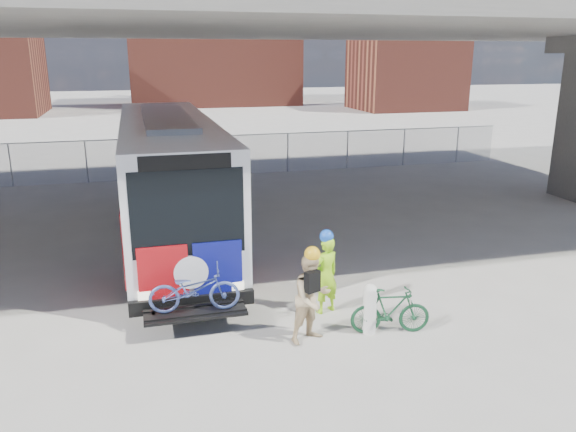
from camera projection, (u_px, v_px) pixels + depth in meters
name	position (u px, v px, depth m)	size (l,w,h in m)	color
ground	(261.00, 269.00, 14.54)	(160.00, 160.00, 0.00)	#9E9991
bus	(169.00, 168.00, 16.71)	(2.67, 12.94, 3.69)	silver
overpass	(228.00, 12.00, 16.44)	(40.00, 16.00, 7.95)	#605E59
chainlink_fence	(202.00, 145.00, 25.27)	(30.00, 0.06, 30.00)	gray
brick_buildings	(170.00, 54.00, 58.06)	(54.00, 22.00, 12.00)	brown
bollard	(370.00, 307.00, 11.06)	(0.27, 0.27, 1.04)	beige
cyclist_hivis	(326.00, 273.00, 11.89)	(0.72, 0.60, 1.86)	#9EED18
cyclist_tan	(312.00, 297.00, 10.68)	(1.03, 0.93, 1.92)	#CDB083
bike_parked	(390.00, 311.00, 11.07)	(0.45, 1.59, 0.95)	#154126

